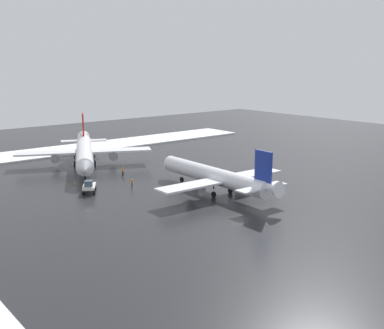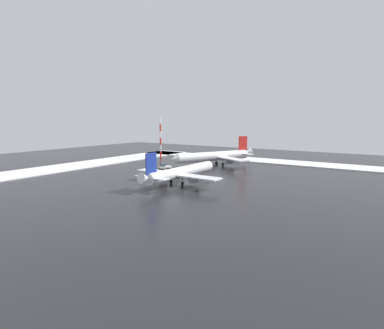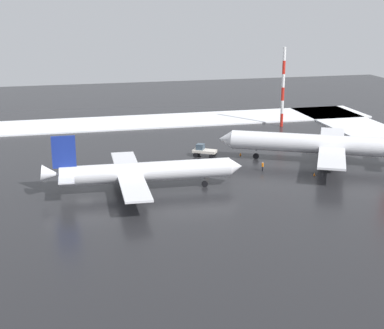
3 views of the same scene
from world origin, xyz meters
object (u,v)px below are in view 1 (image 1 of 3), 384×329
Objects in this scene: traffic_cone_mid_line at (75,183)px; traffic_cone_near_nose at (122,165)px; pushback_tug at (89,186)px; ground_crew_near_tug at (132,182)px; airplane_distant_tail at (215,176)px; airplane_parked_portside at (84,152)px; ground_crew_by_nose_gear at (123,171)px.

traffic_cone_near_nose is at bearing 117.66° from traffic_cone_mid_line.
pushback_tug is 8.53m from ground_crew_near_tug.
pushback_tug is 9.21× the size of traffic_cone_mid_line.
traffic_cone_mid_line is (-8.84, -7.69, -0.70)m from ground_crew_near_tug.
airplane_distant_tail is at bearing 82.61° from pushback_tug.
pushback_tug is 7.47m from traffic_cone_mid_line.
traffic_cone_mid_line is at bearing -153.20° from pushback_tug.
traffic_cone_mid_line is (8.42, -16.06, 0.00)m from traffic_cone_near_nose.
airplane_parked_portside is 63.37× the size of traffic_cone_near_nose.
traffic_cone_near_nose is (-15.79, 16.77, -1.01)m from pushback_tug.
airplane_distant_tail is at bearing 162.88° from ground_crew_near_tug.
airplane_parked_portside is at bearing 145.59° from traffic_cone_mid_line.
airplane_parked_portside is 22.32m from pushback_tug.
airplane_distant_tail is 59.43× the size of traffic_cone_near_nose.
traffic_cone_near_nose is at bearing 4.10° from airplane_distant_tail.
traffic_cone_mid_line is (-22.31, -17.30, -2.94)m from airplane_distant_tail.
ground_crew_near_tug is 1.00× the size of ground_crew_by_nose_gear.
airplane_distant_tail is 59.43× the size of traffic_cone_mid_line.
traffic_cone_near_nose and traffic_cone_mid_line have the same top height.
airplane_parked_portside reaches higher than airplane_distant_tail.
ground_crew_near_tug is at bearing 112.36° from pushback_tug.
traffic_cone_mid_line is (12.72, -8.72, -3.40)m from airplane_parked_portside.
airplane_distant_tail is 30.89m from traffic_cone_near_nose.
ground_crew_by_nose_gear is (12.23, 2.61, -2.71)m from airplane_parked_portside.
traffic_cone_mid_line is at bearing -62.34° from traffic_cone_near_nose.
ground_crew_near_tug is (21.56, -1.02, -2.71)m from airplane_parked_portside.
ground_crew_near_tug is 3.11× the size of traffic_cone_near_nose.
ground_crew_near_tug is 19.19m from traffic_cone_near_nose.
traffic_cone_near_nose is at bearing 147.25° from ground_crew_by_nose_gear.
pushback_tug is at bearing 27.44° from ground_crew_near_tug.
airplane_distant_tail is (35.03, 8.59, -0.47)m from airplane_parked_portside.
traffic_cone_mid_line is at bearing -89.34° from ground_crew_by_nose_gear.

